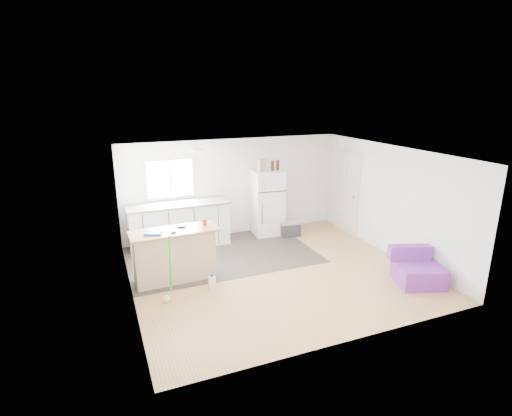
{
  "coord_description": "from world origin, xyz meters",
  "views": [
    {
      "loc": [
        -3.12,
        -6.65,
        3.51
      ],
      "look_at": [
        -0.13,
        0.7,
        1.17
      ],
      "focal_mm": 28.0,
      "sensor_mm": 36.0,
      "label": 1
    }
  ],
  "objects": [
    {
      "name": "cooler",
      "position": [
        1.23,
        1.78,
        0.2
      ],
      "size": [
        0.56,
        0.41,
        0.39
      ],
      "rotation": [
        0.0,
        0.0,
        -0.13
      ],
      "color": "#2D2D2F",
      "rests_on": "floor"
    },
    {
      "name": "bottle_right",
      "position": [
        1.02,
        2.12,
        1.75
      ],
      "size": [
        0.08,
        0.08,
        0.25
      ],
      "primitive_type": "cylinder",
      "rotation": [
        0.0,
        0.0,
        -0.09
      ],
      "color": "#361B09",
      "rests_on": "refrigerator"
    },
    {
      "name": "purple_seat",
      "position": [
        2.3,
        -1.41,
        0.24
      ],
      "size": [
        1.01,
        1.0,
        0.66
      ],
      "rotation": [
        0.0,
        0.0,
        -0.34
      ],
      "color": "purple",
      "rests_on": "floor"
    },
    {
      "name": "red_cup",
      "position": [
        -1.28,
        0.5,
        1.06
      ],
      "size": [
        0.09,
        0.09,
        0.12
      ],
      "primitive_type": "cylinder",
      "rotation": [
        0.0,
        0.0,
        -0.13
      ],
      "color": "red",
      "rests_on": "peninsula"
    },
    {
      "name": "tool_a",
      "position": [
        -1.73,
        0.53,
        1.02
      ],
      "size": [
        0.15,
        0.09,
        0.03
      ],
      "primitive_type": "cube",
      "rotation": [
        0.0,
        0.0,
        -0.34
      ],
      "color": "black",
      "rests_on": "peninsula"
    },
    {
      "name": "cleaner_jug",
      "position": [
        -1.36,
        -0.19,
        0.12
      ],
      "size": [
        0.13,
        0.09,
        0.28
      ],
      "rotation": [
        0.0,
        0.0,
        0.0
      ],
      "color": "silver",
      "rests_on": "floor"
    },
    {
      "name": "refrigerator",
      "position": [
        0.77,
        2.14,
        0.81
      ],
      "size": [
        0.76,
        0.73,
        1.63
      ],
      "rotation": [
        0.0,
        0.0,
        -0.07
      ],
      "color": "white",
      "rests_on": "floor"
    },
    {
      "name": "bottle_left",
      "position": [
        0.87,
        2.09,
        1.75
      ],
      "size": [
        0.08,
        0.08,
        0.25
      ],
      "primitive_type": "cylinder",
      "rotation": [
        0.0,
        0.0,
        -0.1
      ],
      "color": "#361B09",
      "rests_on": "refrigerator"
    },
    {
      "name": "tool_b",
      "position": [
        -1.94,
        0.29,
        1.02
      ],
      "size": [
        0.1,
        0.05,
        0.03
      ],
      "primitive_type": "cube",
      "rotation": [
        0.0,
        0.0,
        0.07
      ],
      "color": "black",
      "rests_on": "peninsula"
    },
    {
      "name": "cardboard_box",
      "position": [
        0.59,
        2.1,
        1.78
      ],
      "size": [
        0.22,
        0.15,
        0.3
      ],
      "primitive_type": "cube",
      "rotation": [
        0.0,
        0.0,
        0.28
      ],
      "color": "tan",
      "rests_on": "refrigerator"
    },
    {
      "name": "window",
      "position": [
        -1.55,
        2.49,
        1.55
      ],
      "size": [
        1.18,
        0.06,
        0.98
      ],
      "color": "white",
      "rests_on": "back_wall"
    },
    {
      "name": "kitchen_cabinets",
      "position": [
        -1.47,
        2.14,
        0.53
      ],
      "size": [
        2.32,
        0.74,
        1.33
      ],
      "rotation": [
        0.0,
        0.0,
        -0.01
      ],
      "color": "white",
      "rests_on": "floor"
    },
    {
      "name": "peninsula",
      "position": [
        -1.91,
        0.44,
        0.51
      ],
      "size": [
        1.66,
        0.69,
        1.0
      ],
      "rotation": [
        0.0,
        0.0,
        0.04
      ],
      "color": "#C0AA8B",
      "rests_on": "floor"
    },
    {
      "name": "interior_door",
      "position": [
        2.72,
        1.55,
        1.02
      ],
      "size": [
        0.11,
        0.92,
        2.1
      ],
      "color": "white",
      "rests_on": "right_wall"
    },
    {
      "name": "ceiling_fixture",
      "position": [
        -1.2,
        1.2,
        2.36
      ],
      "size": [
        0.3,
        0.3,
        0.07
      ],
      "primitive_type": "cylinder",
      "color": "white",
      "rests_on": "ceiling"
    },
    {
      "name": "blue_tray",
      "position": [
        -2.28,
        0.38,
        1.02
      ],
      "size": [
        0.36,
        0.31,
        0.04
      ],
      "primitive_type": "cube",
      "rotation": [
        0.0,
        0.0,
        -0.36
      ],
      "color": "#1440BD",
      "rests_on": "peninsula"
    },
    {
      "name": "vinyl_zone",
      "position": [
        -0.73,
        1.25,
        0.0
      ],
      "size": [
        4.05,
        2.5,
        0.0
      ],
      "primitive_type": "cube",
      "color": "#332A26",
      "rests_on": "floor"
    },
    {
      "name": "room",
      "position": [
        0.0,
        0.0,
        1.2
      ],
      "size": [
        5.51,
        5.01,
        2.41
      ],
      "color": "#A37C44",
      "rests_on": "ground"
    },
    {
      "name": "mop",
      "position": [
        -2.19,
        -0.34,
        0.23
      ],
      "size": [
        0.21,
        0.35,
        1.23
      ],
      "rotation": [
        0.0,
        0.0,
        -0.06
      ],
      "color": "green",
      "rests_on": "floor"
    }
  ]
}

